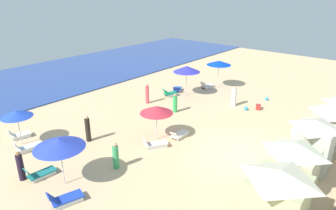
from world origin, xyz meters
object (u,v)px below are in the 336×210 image
lounge_chair_3_0 (27,147)px  lounge_chair_4_0 (207,86)px  beachgoer_3 (147,94)px  cooler_box_2 (258,107)px  cabana_2 (313,144)px  umbrella_1 (59,143)px  umbrella_0 (187,69)px  cabana_1 (292,167)px  beachgoer_5 (88,129)px  lounge_chair_0_0 (170,93)px  cabana_3 (332,126)px  beach_ball_1 (267,99)px  lounge_chair_0_1 (177,89)px  lounge_chair_1_1 (65,199)px  cabana_0 (277,198)px  umbrella_2 (156,110)px  lounge_chair_3_1 (19,135)px  beach_ball_0 (246,108)px  umbrella_3 (16,114)px  lounge_chair_1_0 (40,174)px  umbrella_4 (219,63)px  lounge_chair_2_1 (179,135)px  beachgoer_4 (116,156)px  beachgoer_0 (175,104)px  beachgoer_1 (20,166)px  lounge_chair_2_0 (155,144)px

lounge_chair_3_0 → lounge_chair_4_0: size_ratio=1.07×
beachgoer_3 → cooler_box_2: bearing=56.2°
cabana_2 → umbrella_1: cabana_2 is taller
umbrella_1 → umbrella_0: bearing=13.2°
cabana_1 → beachgoer_5: cabana_1 is taller
lounge_chair_0_0 → umbrella_1: size_ratio=0.56×
cabana_3 → beach_ball_1: cabana_3 is taller
lounge_chair_4_0 → cabana_2: bearing=155.2°
cabana_2 → umbrella_1: (-9.36, 8.70, 0.86)m
lounge_chair_0_1 → umbrella_1: size_ratio=0.61×
lounge_chair_1_1 → beach_ball_1: size_ratio=5.72×
cabana_0 → umbrella_2: bearing=71.5°
umbrella_2 → beach_ball_1: (11.31, -2.39, -1.89)m
lounge_chair_3_1 → beach_ball_0: lounge_chair_3_1 is taller
umbrella_3 → lounge_chair_4_0: (16.69, -2.50, -1.80)m
lounge_chair_1_0 → beachgoer_3: (11.20, 3.23, 0.56)m
cabana_3 → umbrella_4: (5.86, 11.34, 0.95)m
lounge_chair_0_0 → umbrella_2: bearing=137.6°
umbrella_1 → lounge_chair_1_1: 2.54m
cabana_1 → lounge_chair_3_0: 14.56m
lounge_chair_3_1 → lounge_chair_4_0: bearing=-88.7°
cabana_0 → lounge_chair_2_1: (3.60, 7.73, -1.14)m
lounge_chair_3_1 → beachgoer_4: beachgoer_4 is taller
cabana_0 → lounge_chair_1_1: cabana_0 is taller
beachgoer_0 → cabana_3: bearing=-165.3°
lounge_chair_0_1 → umbrella_3: bearing=55.1°
cabana_1 → cabana_3: cabana_3 is taller
lounge_chair_0_0 → umbrella_1: (-13.13, -4.27, 1.98)m
lounge_chair_3_0 → beach_ball_0: 15.80m
beachgoer_4 → beachgoer_5: beachgoer_5 is taller
lounge_chair_0_1 → beachgoer_1: beachgoer_1 is taller
cabana_3 → lounge_chair_2_1: size_ratio=1.85×
lounge_chair_3_1 → beachgoer_5: 4.60m
lounge_chair_3_0 → beachgoer_0: beachgoer_0 is taller
lounge_chair_2_0 → beachgoer_5: size_ratio=0.91×
cabana_3 → lounge_chair_2_0: (-6.74, 7.96, -1.20)m
lounge_chair_0_0 → beachgoer_4: (-10.56, -5.14, 0.42)m
cabana_1 → umbrella_2: bearing=88.2°
lounge_chair_3_1 → beachgoer_3: 10.06m
umbrella_1 → lounge_chair_2_1: size_ratio=1.64×
umbrella_0 → cabana_3: bearing=-99.7°
beachgoer_4 → lounge_chair_4_0: bearing=166.9°
lounge_chair_1_0 → cooler_box_2: bearing=-102.0°
lounge_chair_1_0 → lounge_chair_2_1: (8.02, -2.66, -0.02)m
umbrella_2 → beach_ball_0: 8.61m
cabana_2 → cooler_box_2: (6.03, 5.69, -1.23)m
lounge_chair_2_0 → cooler_box_2: bearing=-72.5°
lounge_chair_4_0 → lounge_chair_1_0: bearing=104.3°
beachgoer_0 → beachgoer_4: 8.48m
cabana_3 → lounge_chair_2_0: cabana_3 is taller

